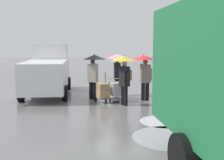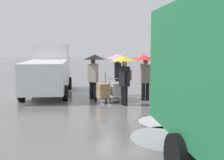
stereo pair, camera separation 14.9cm
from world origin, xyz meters
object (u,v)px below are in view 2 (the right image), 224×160
Objects in this scene: cargo_van_parked_right at (48,71)px; pedestrian_far_side at (118,65)px; shopping_cart_vendor at (117,89)px; pedestrian_white_side at (124,68)px; pedestrian_black_side at (145,66)px; hand_dolly_boxes at (103,91)px; pedestrian_pink_side at (94,66)px; street_lamp at (223,50)px.

pedestrian_far_side is (-3.50, 1.05, 0.41)m from cargo_van_parked_right.
shopping_cart_vendor is 1.76m from pedestrian_far_side.
shopping_cart_vendor is 0.47× the size of pedestrian_white_side.
pedestrian_black_side is at bearing -174.78° from shopping_cart_vendor.
pedestrian_black_side is at bearing -172.23° from hand_dolly_boxes.
pedestrian_black_side is 1.00× the size of pedestrian_far_side.
shopping_cart_vendor is at bearing 142.99° from pedestrian_pink_side.
hand_dolly_boxes is 0.34× the size of street_lamp.
pedestrian_black_side is 1.37m from pedestrian_white_side.
shopping_cart_vendor is 0.47× the size of pedestrian_far_side.
shopping_cart_vendor is at bearing 5.22° from pedestrian_black_side.
cargo_van_parked_right is 5.12m from pedestrian_black_side.
street_lamp reaches higher than hand_dolly_boxes.
hand_dolly_boxes reaches higher than shopping_cart_vendor.
hand_dolly_boxes is at bearing 111.13° from pedestrian_pink_side.
cargo_van_parked_right is 3.68m from pedestrian_far_side.
pedestrian_pink_side is 1.00× the size of pedestrian_black_side.
pedestrian_white_side is (-0.21, 0.70, 1.00)m from shopping_cart_vendor.
pedestrian_far_side is (1.04, -1.29, 0.00)m from pedestrian_black_side.
hand_dolly_boxes is 1.42m from pedestrian_pink_side.
pedestrian_white_side is 0.56× the size of street_lamp.
pedestrian_white_side reaches higher than hand_dolly_boxes.
street_lamp is at bearing 123.93° from pedestrian_black_side.
pedestrian_black_side reaches higher than shopping_cart_vendor.
cargo_van_parked_right is at bearing -42.55° from pedestrian_white_side.
cargo_van_parked_right is 2.88m from pedestrian_pink_side.
hand_dolly_boxes is (0.62, 0.14, -0.05)m from shopping_cart_vendor.
pedestrian_black_side is 3.78m from street_lamp.
cargo_van_parked_right is 4.11× the size of hand_dolly_boxes.
hand_dolly_boxes is (-2.60, 2.60, -0.67)m from cargo_van_parked_right.
shopping_cart_vendor is at bearing 79.11° from pedestrian_far_side.
pedestrian_white_side is at bearing 88.34° from pedestrian_far_side.
cargo_van_parked_right reaches higher than pedestrian_far_side.
pedestrian_white_side is (-0.83, 0.56, 1.06)m from hand_dolly_boxes.
pedestrian_pink_side reaches higher than hand_dolly_boxes.
pedestrian_white_side is 2.11m from pedestrian_far_side.
pedestrian_pink_side is (0.96, -0.72, 1.02)m from shopping_cart_vendor.
hand_dolly_boxes is 2.09m from pedestrian_far_side.
pedestrian_pink_side is at bearing -68.87° from hand_dolly_boxes.
cargo_van_parked_right is 1.40× the size of street_lamp.
shopping_cart_vendor is 1.57m from pedestrian_pink_side.
pedestrian_far_side is (-0.27, -1.40, 1.02)m from shopping_cart_vendor.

